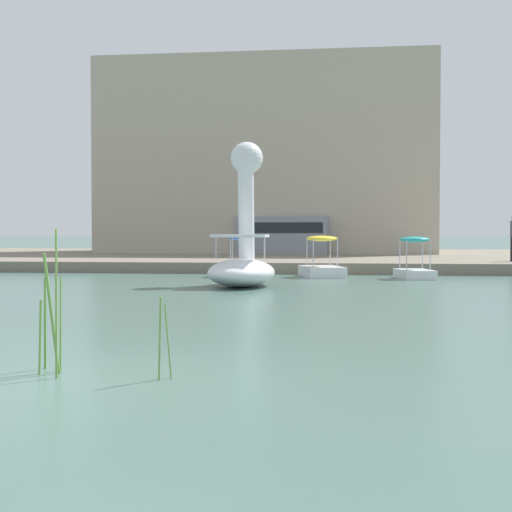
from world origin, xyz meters
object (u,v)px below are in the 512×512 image
object	(u,v)px
pedal_boat_teal	(415,264)
pedal_boat_yellow	(322,264)
parked_van	(284,234)
pedal_boat_blue	(240,264)
swan_boat	(243,246)

from	to	relation	value
pedal_boat_teal	pedal_boat_yellow	distance (m)	3.17
pedal_boat_yellow	parked_van	bearing A→B (deg)	100.76
pedal_boat_blue	parked_van	distance (m)	12.97
pedal_boat_yellow	parked_van	world-z (taller)	parked_van
pedal_boat_yellow	pedal_boat_blue	world-z (taller)	pedal_boat_blue
pedal_boat_blue	pedal_boat_teal	bearing A→B (deg)	-4.37
pedal_boat_teal	parked_van	bearing A→B (deg)	112.52
pedal_boat_blue	parked_van	world-z (taller)	parked_van
pedal_boat_teal	pedal_boat_blue	distance (m)	6.00
swan_boat	pedal_boat_yellow	size ratio (longest dim) A/B	1.75
swan_boat	pedal_boat_yellow	xyz separation A→B (m)	(2.10, 4.64, -0.71)
pedal_boat_yellow	pedal_boat_blue	distance (m)	2.87
pedal_boat_teal	pedal_boat_yellow	bearing A→B (deg)	169.58
swan_boat	pedal_boat_yellow	distance (m)	5.14
parked_van	swan_boat	bearing A→B (deg)	-88.92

